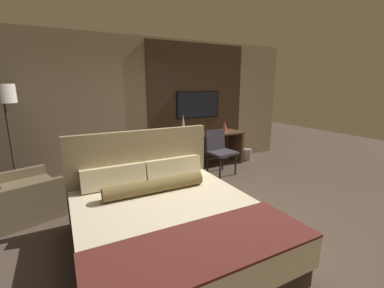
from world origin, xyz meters
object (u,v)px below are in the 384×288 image
(vase_tall, at_px, (183,125))
(tv, at_px, (198,105))
(waste_bin, at_px, (247,155))
(desk, at_px, (203,144))
(desk_chair, at_px, (219,148))
(vase_short, at_px, (224,126))
(book, at_px, (193,133))
(bed, at_px, (169,223))
(armchair_by_window, at_px, (21,198))
(floor_lamp, at_px, (4,104))

(vase_tall, bearing_deg, tv, 27.40)
(waste_bin, bearing_deg, vase_tall, 176.42)
(vase_tall, bearing_deg, desk, 3.67)
(desk, xyz_separation_m, desk_chair, (0.03, -0.61, 0.03))
(desk, bearing_deg, vase_short, 6.41)
(vase_tall, bearing_deg, book, 13.30)
(bed, distance_m, book, 3.12)
(bed, distance_m, desk, 3.19)
(armchair_by_window, distance_m, book, 3.42)
(book, bearing_deg, vase_tall, -166.70)
(desk, height_order, desk_chair, desk_chair)
(armchair_by_window, xyz_separation_m, vase_tall, (2.97, 0.83, 0.72))
(desk, distance_m, tv, 0.91)
(tv, distance_m, vase_short, 0.84)
(desk, relative_size, vase_tall, 4.09)
(floor_lamp, bearing_deg, desk_chair, -5.54)
(armchair_by_window, relative_size, waste_bin, 3.98)
(bed, bearing_deg, waste_bin, 37.78)
(tv, height_order, vase_tall, tv)
(book, bearing_deg, floor_lamp, -174.94)
(bed, relative_size, book, 8.72)
(armchair_by_window, distance_m, vase_short, 4.27)
(bed, distance_m, vase_short, 3.70)
(desk_chair, bearing_deg, armchair_by_window, 176.66)
(armchair_by_window, xyz_separation_m, book, (3.26, 0.90, 0.50))
(armchair_by_window, height_order, book, armchair_by_window)
(floor_lamp, distance_m, book, 3.47)
(desk, height_order, vase_tall, vase_tall)
(desk, xyz_separation_m, armchair_by_window, (-3.48, -0.87, -0.25))
(tv, relative_size, waste_bin, 3.89)
(floor_lamp, distance_m, vase_short, 4.30)
(book, height_order, waste_bin, book)
(vase_tall, height_order, waste_bin, vase_tall)
(armchair_by_window, bearing_deg, waste_bin, -99.56)
(bed, xyz_separation_m, floor_lamp, (-1.68, 2.29, 1.25))
(tv, xyz_separation_m, vase_short, (0.64, -0.16, -0.52))
(bed, bearing_deg, book, 56.96)
(floor_lamp, xyz_separation_m, vase_tall, (3.07, 0.23, -0.58))
(vase_short, bearing_deg, tv, 165.88)
(waste_bin, bearing_deg, armchair_by_window, -171.20)
(floor_lamp, height_order, waste_bin, floor_lamp)
(desk, relative_size, desk_chair, 2.08)
(vase_short, distance_m, waste_bin, 0.95)
(tv, height_order, desk_chair, tv)
(desk_chair, bearing_deg, vase_short, 40.92)
(desk, bearing_deg, bed, -126.78)
(armchair_by_window, height_order, floor_lamp, floor_lamp)
(vase_short, xyz_separation_m, book, (-0.87, -0.04, -0.10))
(tv, bearing_deg, vase_short, -14.12)
(floor_lamp, bearing_deg, desk, 4.18)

